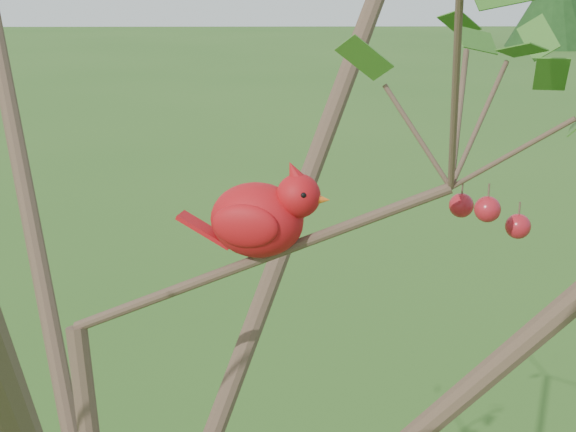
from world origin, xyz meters
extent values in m
sphere|color=maroon|center=(0.58, 0.11, 2.15)|extent=(0.04, 0.04, 0.04)
sphere|color=maroon|center=(0.66, 0.07, 2.13)|extent=(0.04, 0.04, 0.04)
sphere|color=maroon|center=(0.60, 0.02, 2.17)|extent=(0.04, 0.04, 0.04)
ellipsoid|color=red|center=(0.25, 0.07, 2.14)|extent=(0.17, 0.15, 0.12)
sphere|color=red|center=(0.32, 0.06, 2.19)|extent=(0.08, 0.08, 0.07)
cone|color=red|center=(0.31, 0.06, 2.22)|extent=(0.06, 0.05, 0.05)
cone|color=#D85914|center=(0.35, 0.05, 2.18)|extent=(0.04, 0.03, 0.03)
ellipsoid|color=black|center=(0.34, 0.05, 2.18)|extent=(0.03, 0.04, 0.03)
cube|color=red|center=(0.17, 0.10, 2.12)|extent=(0.10, 0.06, 0.05)
ellipsoid|color=red|center=(0.26, 0.12, 2.15)|extent=(0.11, 0.06, 0.07)
ellipsoid|color=red|center=(0.24, 0.03, 2.15)|extent=(0.11, 0.06, 0.07)
cylinder|color=#493527|center=(10.27, 27.94, 1.42)|extent=(0.43, 0.43, 2.84)
cone|color=#153312|center=(10.27, 27.94, 1.54)|extent=(3.31, 3.31, 3.07)
camera|label=1|loc=(0.28, -1.13, 2.51)|focal=50.00mm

